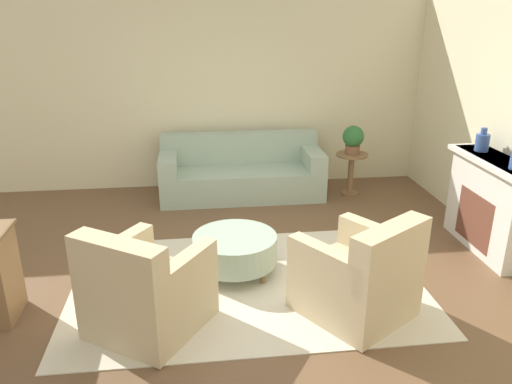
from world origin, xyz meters
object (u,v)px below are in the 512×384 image
Objects in this scene: couch at (241,174)px; side_table at (351,167)px; armchair_left at (145,292)px; potted_plant_on_side_table at (353,139)px; ottoman_table at (235,249)px; vase_mantel_near at (482,142)px; armchair_right at (360,278)px.

side_table is (1.55, -0.16, 0.09)m from couch.
armchair_left is 3.95m from potted_plant_on_side_table.
side_table reaches higher than ottoman_table.
vase_mantel_near reaches higher than ottoman_table.
couch is at bearing 174.25° from potted_plant_on_side_table.
armchair_right reaches higher than ottoman_table.
armchair_right is at bearing -76.71° from couch.
ottoman_table is at bearing -131.53° from side_table.
armchair_right is 4.43× the size of vase_mantel_near.
vase_mantel_near reaches higher than couch.
armchair_right is 1.38× the size of ottoman_table.
vase_mantel_near reaches higher than armchair_left.
side_table is at bearing -5.75° from couch.
side_table is at bearing 48.02° from armchair_left.
armchair_left is at bearing -131.98° from potted_plant_on_side_table.
potted_plant_on_side_table is at bearing -5.75° from couch.
couch is at bearing 82.92° from ottoman_table.
couch is 3.74× the size of side_table.
side_table is (0.82, 2.92, 0.04)m from armchair_right.
armchair_left is (-1.08, -3.07, 0.04)m from couch.
armchair_left is 2.93× the size of potted_plant_on_side_table.
armchair_left reaches higher than couch.
side_table is at bearing 180.00° from potted_plant_on_side_table.
armchair_left is at bearing 180.00° from armchair_right.
vase_mantel_near is at bearing -57.86° from potted_plant_on_side_table.
armchair_left is at bearing -131.98° from side_table.
ottoman_table is at bearing 47.00° from armchair_left.
vase_mantel_near is (2.78, 0.52, 0.87)m from ottoman_table.
potted_plant_on_side_table is at bearing 48.47° from ottoman_table.
vase_mantel_near is at bearing -57.86° from side_table.
potted_plant_on_side_table is (1.82, 2.06, 0.55)m from ottoman_table.
armchair_right is at bearing -105.72° from potted_plant_on_side_table.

